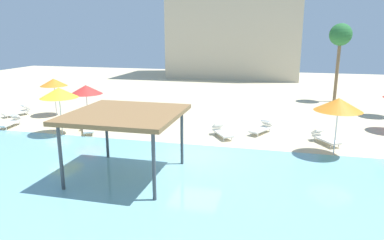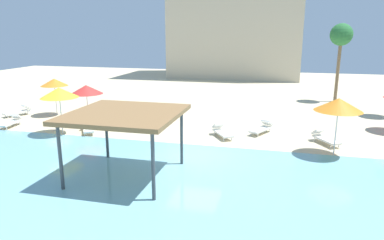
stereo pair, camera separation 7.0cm
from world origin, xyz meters
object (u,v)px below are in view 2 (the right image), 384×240
object	(u,v)px
lounge_chair_3	(324,138)
lounge_chair_1	(19,111)
beach_umbrella_orange_0	(54,82)
beach_umbrella_orange_2	(339,105)
shade_pavilion	(125,116)
beach_umbrella_red_1	(86,90)
lounge_chair_6	(11,122)
lounge_chair_2	(170,116)
beach_umbrella_yellow_3	(59,93)
lounge_chair_5	(88,127)
lounge_chair_0	(262,128)
lounge_chair_4	(222,131)
palm_tree_1	(341,37)

from	to	relation	value
lounge_chair_3	lounge_chair_1	bearing A→B (deg)	-125.82
beach_umbrella_orange_0	beach_umbrella_orange_2	distance (m)	19.42
shade_pavilion	beach_umbrella_red_1	size ratio (longest dim) A/B	1.71
beach_umbrella_orange_0	beach_umbrella_orange_2	world-z (taller)	beach_umbrella_orange_2
shade_pavilion	lounge_chair_6	world-z (taller)	shade_pavilion
lounge_chair_2	lounge_chair_6	size ratio (longest dim) A/B	1.00
shade_pavilion	lounge_chair_1	size ratio (longest dim) A/B	2.29
lounge_chair_2	beach_umbrella_yellow_3	bearing A→B (deg)	-54.78
lounge_chair_1	lounge_chair_5	size ratio (longest dim) A/B	1.01
beach_umbrella_yellow_3	lounge_chair_6	size ratio (longest dim) A/B	1.47
lounge_chair_0	lounge_chair_1	bearing A→B (deg)	-64.46
beach_umbrella_red_1	lounge_chair_6	xyz separation A→B (m)	(-4.48, -1.99, -1.99)
lounge_chair_2	lounge_chair_4	xyz separation A→B (m)	(4.20, -3.02, 0.00)
lounge_chair_1	lounge_chair_2	world-z (taller)	same
beach_umbrella_orange_0	lounge_chair_3	xyz separation A→B (m)	(18.65, -2.48, -2.13)
lounge_chair_2	lounge_chair_3	distance (m)	10.38
beach_umbrella_yellow_3	lounge_chair_0	world-z (taller)	beach_umbrella_yellow_3
beach_umbrella_red_1	lounge_chair_3	distance (m)	15.25
beach_umbrella_orange_0	beach_umbrella_red_1	distance (m)	3.92
beach_umbrella_orange_2	lounge_chair_2	size ratio (longest dim) A/B	1.50
beach_umbrella_orange_2	lounge_chair_6	distance (m)	19.97
palm_tree_1	beach_umbrella_orange_2	bearing A→B (deg)	-97.53
shade_pavilion	lounge_chair_4	distance (m)	7.82
shade_pavilion	beach_umbrella_orange_2	size ratio (longest dim) A/B	1.54
lounge_chair_4	lounge_chair_6	distance (m)	13.84
beach_umbrella_orange_0	lounge_chair_1	world-z (taller)	beach_umbrella_orange_0
shade_pavilion	lounge_chair_4	bearing A→B (deg)	66.59
lounge_chair_2	lounge_chair_3	bearing A→B (deg)	66.50
lounge_chair_3	palm_tree_1	world-z (taller)	palm_tree_1
palm_tree_1	beach_umbrella_orange_0	bearing A→B (deg)	-152.75
lounge_chair_0	lounge_chair_5	bearing A→B (deg)	-50.30
shade_pavilion	lounge_chair_0	bearing A→B (deg)	57.42
lounge_chair_3	beach_umbrella_red_1	bearing A→B (deg)	-124.59
shade_pavilion	beach_umbrella_orange_0	distance (m)	13.70
beach_umbrella_yellow_3	palm_tree_1	bearing A→B (deg)	40.93
shade_pavilion	lounge_chair_5	bearing A→B (deg)	131.91
beach_umbrella_red_1	shade_pavilion	bearing A→B (deg)	-50.83
lounge_chair_0	lounge_chair_4	xyz separation A→B (m)	(-2.28, -1.36, 0.00)
palm_tree_1	lounge_chair_6	bearing A→B (deg)	-146.58
beach_umbrella_orange_0	beach_umbrella_red_1	bearing A→B (deg)	-24.73
beach_umbrella_orange_2	lounge_chair_2	bearing A→B (deg)	154.64
shade_pavilion	lounge_chair_5	size ratio (longest dim) A/B	2.33
beach_umbrella_yellow_3	lounge_chair_4	world-z (taller)	beach_umbrella_yellow_3
beach_umbrella_orange_0	beach_umbrella_yellow_3	distance (m)	5.57
lounge_chair_6	palm_tree_1	xyz separation A→B (m)	(21.83, 14.41, 5.31)
lounge_chair_5	lounge_chair_6	world-z (taller)	same
beach_umbrella_orange_0	lounge_chair_4	bearing A→B (deg)	-11.40
shade_pavilion	beach_umbrella_red_1	xyz separation A→B (m)	(-6.36, 7.80, -0.35)
lounge_chair_1	lounge_chair_0	bearing A→B (deg)	116.09
beach_umbrella_red_1	lounge_chair_5	size ratio (longest dim) A/B	1.36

